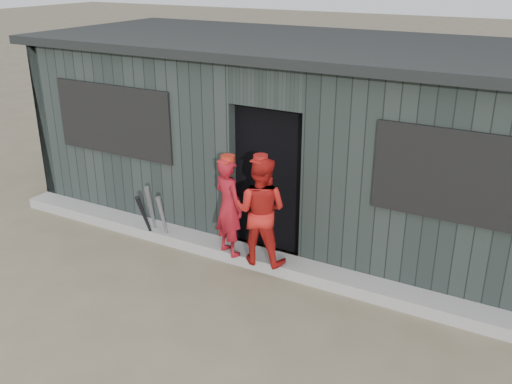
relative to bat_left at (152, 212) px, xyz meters
The scene contains 9 objects.
ground 2.37m from the bat_left, 47.08° to the right, with size 80.00×80.00×0.00m, color brown.
curb 1.63m from the bat_left, ahead, with size 8.00×0.36×0.15m, color gray.
bat_left is the anchor object (origin of this frame).
bat_mid 0.23m from the bat_left, ahead, with size 0.07×0.07×0.74m, color gray.
bat_right 0.14m from the bat_left, 93.69° to the right, with size 0.07×0.07×0.78m, color black.
player_red_left 1.33m from the bat_left, ahead, with size 0.47×0.31×1.28m, color maroon.
player_red_right 1.78m from the bat_left, ahead, with size 0.66×0.52×1.36m, color #B51A16.
player_grey_back 2.39m from the bat_left, 17.93° to the left, with size 0.59×0.38×1.20m, color #A6A6A6.
dugout 2.55m from the bat_left, 48.41° to the left, with size 8.30×3.30×2.62m.
Camera 1 is at (3.15, -3.83, 3.60)m, focal length 40.00 mm.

